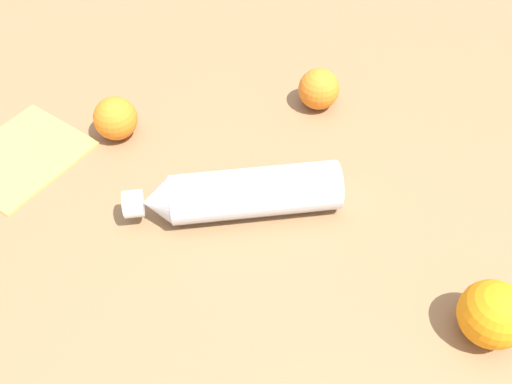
% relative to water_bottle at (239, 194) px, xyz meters
% --- Properties ---
extents(ground_plane, '(2.40, 2.40, 0.00)m').
position_rel_water_bottle_xyz_m(ground_plane, '(-0.01, 0.02, -0.03)').
color(ground_plane, olive).
extents(water_bottle, '(0.19, 0.27, 0.07)m').
position_rel_water_bottle_xyz_m(water_bottle, '(0.00, 0.00, 0.00)').
color(water_bottle, silver).
rests_on(water_bottle, ground_plane).
extents(orange_0, '(0.06, 0.06, 0.06)m').
position_rel_water_bottle_xyz_m(orange_0, '(-0.10, 0.22, -0.00)').
color(orange_0, orange).
rests_on(orange_0, ground_plane).
extents(orange_1, '(0.06, 0.06, 0.06)m').
position_rel_water_bottle_xyz_m(orange_1, '(-0.23, -0.06, -0.00)').
color(orange_1, orange).
rests_on(orange_1, ground_plane).
extents(orange_2, '(0.08, 0.08, 0.08)m').
position_rel_water_bottle_xyz_m(orange_2, '(0.31, 0.12, 0.01)').
color(orange_2, orange).
rests_on(orange_2, ground_plane).
extents(folded_napkin, '(0.19, 0.21, 0.01)m').
position_rel_water_bottle_xyz_m(folded_napkin, '(-0.27, -0.20, -0.03)').
color(folded_napkin, '#E5B24C').
rests_on(folded_napkin, ground_plane).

